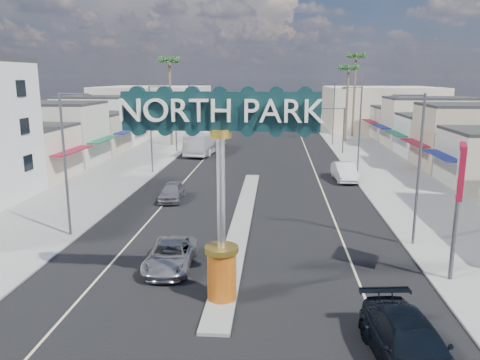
% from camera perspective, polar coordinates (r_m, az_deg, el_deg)
% --- Properties ---
extents(ground, '(160.00, 160.00, 0.00)m').
position_cam_1_polar(ground, '(48.37, 1.62, 0.67)').
color(ground, gray).
rests_on(ground, ground).
extents(road, '(20.00, 120.00, 0.01)m').
position_cam_1_polar(road, '(48.37, 1.62, 0.68)').
color(road, black).
rests_on(road, ground).
extents(median_island, '(1.30, 30.00, 0.16)m').
position_cam_1_polar(median_island, '(32.88, 0.21, -4.90)').
color(median_island, gray).
rests_on(median_island, ground).
extents(sidewalk_left, '(8.00, 120.00, 0.12)m').
position_cam_1_polar(sidewalk_left, '(50.99, -14.30, 0.97)').
color(sidewalk_left, gray).
rests_on(sidewalk_left, ground).
extents(sidewalk_right, '(8.00, 120.00, 0.12)m').
position_cam_1_polar(sidewalk_right, '(49.70, 17.96, 0.45)').
color(sidewalk_right, gray).
rests_on(sidewalk_right, ground).
extents(storefront_row_left, '(12.00, 42.00, 6.00)m').
position_cam_1_polar(storefront_row_left, '(66.15, -19.12, 5.81)').
color(storefront_row_left, beige).
rests_on(storefront_row_left, ground).
extents(storefront_row_right, '(12.00, 42.00, 6.00)m').
position_cam_1_polar(storefront_row_right, '(64.44, 24.20, 5.25)').
color(storefront_row_right, '#B7B29E').
rests_on(storefront_row_right, ground).
extents(backdrop_far_left, '(20.00, 20.00, 8.00)m').
position_cam_1_polar(backdrop_far_left, '(95.62, -10.41, 8.75)').
color(backdrop_far_left, '#B7B29E').
rests_on(backdrop_far_left, ground).
extents(backdrop_far_right, '(20.00, 20.00, 8.00)m').
position_cam_1_polar(backdrop_far_right, '(94.55, 16.65, 8.40)').
color(backdrop_far_right, beige).
rests_on(backdrop_far_right, ground).
extents(gateway_sign, '(8.20, 1.50, 9.15)m').
position_cam_1_polar(gateway_sign, '(19.81, -2.35, 0.90)').
color(gateway_sign, '#CA3D0F').
rests_on(gateway_sign, median_island).
extents(traffic_signal_left, '(5.09, 0.45, 6.00)m').
position_cam_1_polar(traffic_signal_left, '(62.61, -6.20, 7.26)').
color(traffic_signal_left, '#47474C').
rests_on(traffic_signal_left, ground).
extents(traffic_signal_right, '(5.09, 0.45, 6.00)m').
position_cam_1_polar(traffic_signal_right, '(61.93, 10.89, 7.05)').
color(traffic_signal_right, '#47474C').
rests_on(traffic_signal_right, ground).
extents(streetlight_l_near, '(2.03, 0.22, 9.00)m').
position_cam_1_polar(streetlight_l_near, '(30.51, -20.34, 2.58)').
color(streetlight_l_near, '#47474C').
rests_on(streetlight_l_near, ground).
extents(streetlight_l_mid, '(2.03, 0.22, 9.00)m').
position_cam_1_polar(streetlight_l_mid, '(49.22, -10.65, 6.64)').
color(streetlight_l_mid, '#47474C').
rests_on(streetlight_l_mid, ground).
extents(streetlight_l_far, '(2.03, 0.22, 9.00)m').
position_cam_1_polar(streetlight_l_far, '(70.62, -6.02, 8.49)').
color(streetlight_l_far, '#47474C').
rests_on(streetlight_l_far, ground).
extents(streetlight_r_near, '(2.03, 0.22, 9.00)m').
position_cam_1_polar(streetlight_r_near, '(28.88, 20.72, 2.03)').
color(streetlight_r_near, '#47474C').
rests_on(streetlight_r_near, ground).
extents(streetlight_r_mid, '(2.03, 0.22, 9.00)m').
position_cam_1_polar(streetlight_r_mid, '(48.23, 14.21, 6.35)').
color(streetlight_r_mid, '#47474C').
rests_on(streetlight_r_mid, ground).
extents(streetlight_r_far, '(2.03, 0.22, 9.00)m').
position_cam_1_polar(streetlight_r_far, '(69.93, 11.23, 8.29)').
color(streetlight_r_far, '#47474C').
rests_on(streetlight_r_far, ground).
extents(palm_left_far, '(2.60, 2.60, 13.10)m').
position_cam_1_polar(palm_left_far, '(69.03, -8.61, 13.68)').
color(palm_left_far, brown).
rests_on(palm_left_far, ground).
extents(palm_right_mid, '(2.60, 2.60, 12.10)m').
position_cam_1_polar(palm_right_mid, '(74.07, 13.08, 12.72)').
color(palm_right_mid, brown).
rests_on(palm_right_mid, ground).
extents(palm_right_far, '(2.60, 2.60, 14.10)m').
position_cam_1_polar(palm_right_far, '(80.34, 13.96, 13.90)').
color(palm_right_far, brown).
rests_on(palm_right_far, ground).
extents(suv_left, '(2.44, 5.08, 1.40)m').
position_cam_1_polar(suv_left, '(25.23, -8.46, -9.05)').
color(suv_left, '#A0A0A5').
rests_on(suv_left, ground).
extents(suv_right, '(3.01, 6.11, 1.71)m').
position_cam_1_polar(suv_right, '(18.07, 20.02, -18.40)').
color(suv_right, black).
rests_on(suv_right, ground).
extents(car_parked_left, '(1.84, 4.35, 1.47)m').
position_cam_1_polar(car_parked_left, '(38.55, -8.28, -1.41)').
color(car_parked_left, slate).
rests_on(car_parked_left, ground).
extents(car_parked_right, '(2.19, 5.41, 1.75)m').
position_cam_1_polar(car_parked_right, '(46.55, 12.63, 1.00)').
color(car_parked_right, silver).
rests_on(car_parked_right, ground).
extents(city_bus, '(4.06, 11.96, 3.26)m').
position_cam_1_polar(city_bus, '(62.31, -4.20, 4.83)').
color(city_bus, silver).
rests_on(city_bus, ground).
extents(bank_pylon_sign, '(0.92, 2.07, 6.71)m').
position_cam_1_polar(bank_pylon_sign, '(24.37, 25.24, 0.14)').
color(bank_pylon_sign, '#47474C').
rests_on(bank_pylon_sign, sidewalk_right).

